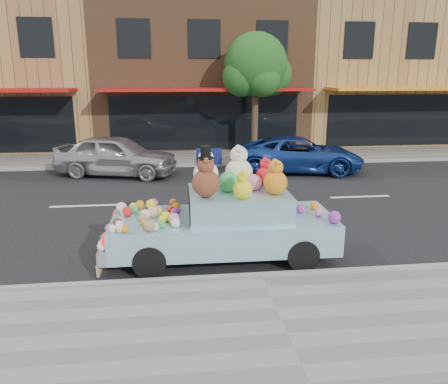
{
  "coord_description": "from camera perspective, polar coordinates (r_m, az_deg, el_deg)",
  "views": [
    {
      "loc": [
        -1.47,
        -11.93,
        3.53
      ],
      "look_at": [
        -0.49,
        -3.56,
        1.25
      ],
      "focal_mm": 35.0,
      "sensor_mm": 36.0,
      "label": 1
    }
  ],
  "objects": [
    {
      "name": "street_tree",
      "position": [
        18.81,
        4.2,
        15.61
      ],
      "size": [
        3.0,
        2.7,
        5.22
      ],
      "color": "#38281C",
      "rests_on": "ground"
    },
    {
      "name": "art_car",
      "position": [
        8.56,
        -0.01,
        -3.49
      ],
      "size": [
        4.51,
        1.82,
        2.3
      ],
      "rotation": [
        0.0,
        0.0,
        -0.01
      ],
      "color": "black",
      "rests_on": "ground"
    },
    {
      "name": "storefront_mid",
      "position": [
        23.95,
        -3.27,
        15.4
      ],
      "size": [
        10.0,
        9.8,
        7.3
      ],
      "color": "brown",
      "rests_on": "ground"
    },
    {
      "name": "near_kerb",
      "position": [
        7.89,
        4.84,
        -10.98
      ],
      "size": [
        60.0,
        0.12,
        0.13
      ],
      "primitive_type": "cube",
      "color": "gray",
      "rests_on": "ground"
    },
    {
      "name": "car_blue",
      "position": [
        16.5,
        9.81,
        4.86
      ],
      "size": [
        4.99,
        3.04,
        1.29
      ],
      "primitive_type": "imported",
      "rotation": [
        0.0,
        0.0,
        1.37
      ],
      "color": "navy",
      "rests_on": "ground"
    },
    {
      "name": "storefront_right",
      "position": [
        26.51,
        19.62,
        14.56
      ],
      "size": [
        10.0,
        9.8,
        7.3
      ],
      "color": "olive",
      "rests_on": "ground"
    },
    {
      "name": "storefront_left",
      "position": [
        25.38,
        -27.15,
        13.81
      ],
      "size": [
        10.0,
        9.8,
        7.3
      ],
      "color": "olive",
      "rests_on": "ground"
    },
    {
      "name": "far_kerb",
      "position": [
        17.34,
        -1.68,
        3.62
      ],
      "size": [
        60.0,
        0.12,
        0.13
      ],
      "primitive_type": "cube",
      "color": "gray",
      "rests_on": "ground"
    },
    {
      "name": "far_sidewalk",
      "position": [
        18.81,
        -2.08,
        4.51
      ],
      "size": [
        60.0,
        3.0,
        0.12
      ],
      "primitive_type": "cube",
      "color": "gray",
      "rests_on": "ground"
    },
    {
      "name": "near_sidewalk",
      "position": [
        6.61,
        7.51,
        -16.68
      ],
      "size": [
        60.0,
        3.0,
        0.12
      ],
      "primitive_type": "cube",
      "color": "gray",
      "rests_on": "ground"
    },
    {
      "name": "car_silver",
      "position": [
        16.07,
        -13.91,
        4.67
      ],
      "size": [
        4.6,
        2.82,
        1.46
      ],
      "primitive_type": "imported",
      "rotation": [
        0.0,
        0.0,
        1.3
      ],
      "color": "#AAA9AE",
      "rests_on": "ground"
    },
    {
      "name": "ground",
      "position": [
        12.53,
        0.34,
        -1.22
      ],
      "size": [
        120.0,
        120.0,
        0.0
      ],
      "primitive_type": "plane",
      "color": "black",
      "rests_on": "ground"
    }
  ]
}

